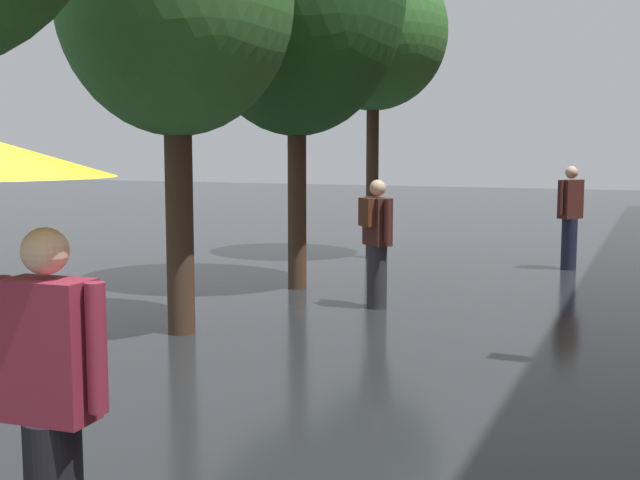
% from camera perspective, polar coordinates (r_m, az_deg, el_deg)
% --- Properties ---
extents(street_tree_1, '(2.55, 2.55, 5.11)m').
position_cam_1_polar(street_tree_1, '(9.12, -10.20, 16.27)').
color(street_tree_1, '#473323').
rests_on(street_tree_1, ground).
extents(street_tree_3, '(2.72, 2.72, 5.59)m').
position_cam_1_polar(street_tree_3, '(15.24, 3.79, 14.39)').
color(street_tree_3, '#473323').
rests_on(street_tree_3, ground).
extents(pedestrian_walking_midground, '(0.41, 0.50, 1.76)m').
position_cam_1_polar(pedestrian_walking_midground, '(14.28, 17.26, 1.57)').
color(pedestrian_walking_midground, '#1E233D').
rests_on(pedestrian_walking_midground, ground).
extents(pedestrian_walking_far, '(0.47, 0.46, 1.66)m').
position_cam_1_polar(pedestrian_walking_far, '(10.36, 4.01, -0.01)').
color(pedestrian_walking_far, '#2D2D33').
rests_on(pedestrian_walking_far, ground).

